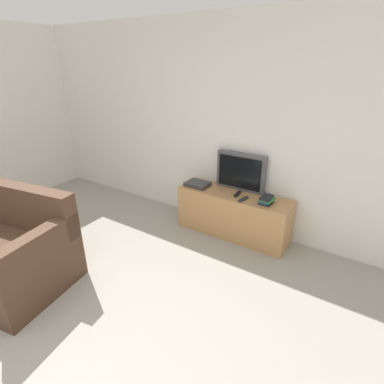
{
  "coord_description": "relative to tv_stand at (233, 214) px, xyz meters",
  "views": [
    {
      "loc": [
        1.81,
        -0.35,
        2.08
      ],
      "look_at": [
        0.14,
        2.21,
        0.73
      ],
      "focal_mm": 28.0,
      "sensor_mm": 36.0,
      "label": 1
    }
  ],
  "objects": [
    {
      "name": "tv_stand",
      "position": [
        0.0,
        0.0,
        0.0
      ],
      "size": [
        1.43,
        0.42,
        0.57
      ],
      "color": "tan",
      "rests_on": "ground_plane"
    },
    {
      "name": "remote_on_stand",
      "position": [
        0.05,
        -0.0,
        0.3
      ],
      "size": [
        0.05,
        0.17,
        0.02
      ],
      "rotation": [
        0.0,
        0.0,
        0.07
      ],
      "color": "black",
      "rests_on": "tv_stand"
    },
    {
      "name": "set_top_box",
      "position": [
        -0.52,
        -0.03,
        0.31
      ],
      "size": [
        0.3,
        0.23,
        0.05
      ],
      "color": "#333338",
      "rests_on": "tv_stand"
    },
    {
      "name": "remote_secondary",
      "position": [
        0.17,
        -0.11,
        0.3
      ],
      "size": [
        0.07,
        0.17,
        0.02
      ],
      "rotation": [
        0.0,
        0.0,
        -0.18
      ],
      "color": "#2D2D2D",
      "rests_on": "tv_stand"
    },
    {
      "name": "book_stack",
      "position": [
        0.43,
        -0.05,
        0.33
      ],
      "size": [
        0.15,
        0.21,
        0.09
      ],
      "color": "black",
      "rests_on": "tv_stand"
    },
    {
      "name": "television",
      "position": [
        -0.01,
        0.17,
        0.52
      ],
      "size": [
        0.64,
        0.09,
        0.48
      ],
      "color": "#4C4C51",
      "rests_on": "tv_stand"
    },
    {
      "name": "wall_back",
      "position": [
        -0.41,
        0.26,
        1.02
      ],
      "size": [
        9.0,
        0.06,
        2.6
      ],
      "color": "white",
      "rests_on": "ground_plane"
    }
  ]
}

